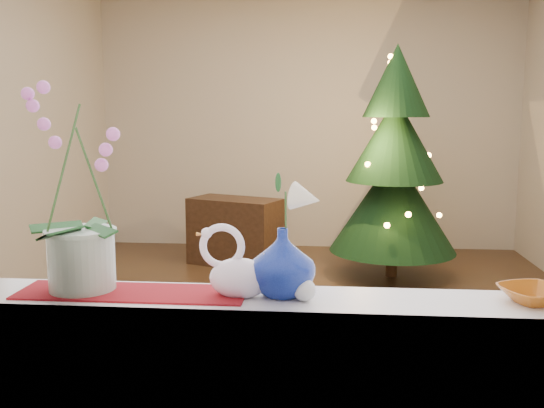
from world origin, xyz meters
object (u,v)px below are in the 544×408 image
(paperweight, at_px, (304,290))
(xmas_tree, at_px, (394,163))
(side_table, at_px, (235,232))
(blue_vase, at_px, (282,257))
(swan, at_px, (239,263))
(amber_dish, at_px, (534,296))
(orchid_pot, at_px, (78,188))

(paperweight, xyz_separation_m, xmas_tree, (0.66, 3.71, 0.08))
(paperweight, distance_m, side_table, 4.15)
(blue_vase, relative_size, paperweight, 3.55)
(blue_vase, height_order, paperweight, blue_vase)
(swan, distance_m, amber_dish, 0.87)
(swan, height_order, blue_vase, blue_vase)
(xmas_tree, bearing_deg, orchid_pot, -110.26)
(orchid_pot, bearing_deg, amber_dish, 0.14)
(swan, height_order, side_table, swan)
(blue_vase, xyz_separation_m, amber_dish, (0.73, -0.00, -0.10))
(blue_vase, relative_size, amber_dish, 1.51)
(paperweight, xyz_separation_m, amber_dish, (0.67, 0.05, -0.01))
(orchid_pot, xyz_separation_m, xmas_tree, (1.35, 3.66, -0.21))
(orchid_pot, xyz_separation_m, blue_vase, (0.62, 0.01, -0.20))
(blue_vase, distance_m, xmas_tree, 3.73)
(blue_vase, height_order, amber_dish, blue_vase)
(side_table, bearing_deg, amber_dish, -47.44)
(blue_vase, xyz_separation_m, xmas_tree, (0.73, 3.66, -0.01))
(paperweight, bearing_deg, swan, 172.44)
(amber_dish, height_order, side_table, amber_dish)
(swan, relative_size, xmas_tree, 0.12)
(xmas_tree, relative_size, side_table, 2.38)
(amber_dish, distance_m, side_table, 4.29)
(amber_dish, relative_size, xmas_tree, 0.08)
(orchid_pot, xyz_separation_m, amber_dish, (1.36, 0.00, -0.30))
(swan, height_order, amber_dish, swan)
(swan, xyz_separation_m, blue_vase, (0.13, 0.02, 0.01))
(blue_vase, height_order, side_table, blue_vase)
(swan, bearing_deg, amber_dish, 13.43)
(swan, distance_m, blue_vase, 0.13)
(orchid_pot, bearing_deg, side_table, 91.79)
(orchid_pot, height_order, amber_dish, orchid_pot)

